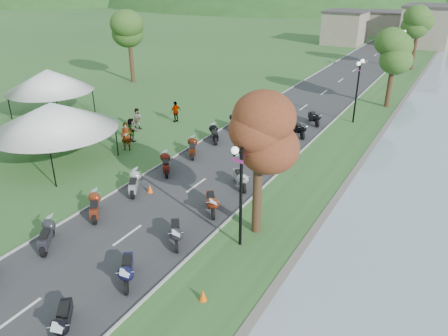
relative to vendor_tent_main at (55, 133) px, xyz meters
The scene contains 10 objects.
road 21.83m from the vendor_tent_main, 63.58° to the left, with size 7.00×120.00×0.02m, color #343437.
far_building 64.93m from the vendor_tent_main, 83.21° to the left, with size 18.00×16.00×5.00m, color gray.
moto_row_left 7.59m from the vendor_tent_main, 19.22° to the right, with size 2.60×41.74×1.10m, color #331411, non-canonical shape.
moto_row_right 12.23m from the vendor_tent_main, 10.55° to the right, with size 2.60×37.78×1.10m, color #331411, non-canonical shape.
vendor_tent_main is the anchor object (origin of this frame).
vendor_tent_side 10.41m from the vendor_tent_main, 141.02° to the left, with size 4.77×4.77×4.00m, color white, non-canonical shape.
tree_lakeside 14.98m from the vendor_tent_main, ahead, with size 2.83×2.83×7.87m, color #3C6824, non-canonical shape.
pedestrian_a 4.92m from the vendor_tent_main, 56.12° to the left, with size 0.72×0.53×1.98m, color slate.
pedestrian_b 7.85m from the vendor_tent_main, 88.37° to the left, with size 0.80×0.44×1.65m, color slate.
pedestrian_c 4.94m from the vendor_tent_main, 123.04° to the left, with size 1.27×0.53×1.97m, color slate.
Camera 1 is at (12.64, 3.05, 11.61)m, focal length 35.00 mm.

